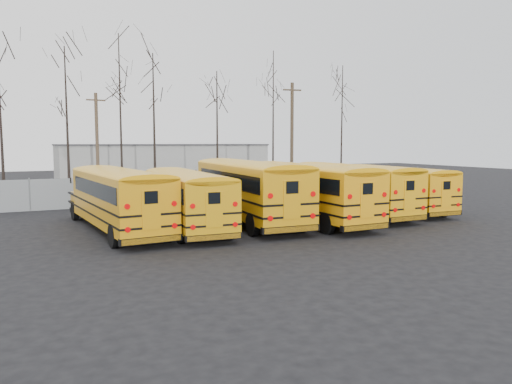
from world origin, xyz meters
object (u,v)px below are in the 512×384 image
bus_b (186,195)px  bus_e (350,185)px  utility_pole_left (97,145)px  utility_pole_right (292,136)px  bus_a (118,195)px  bus_c (247,186)px  bus_d (307,187)px  bus_f (393,185)px

bus_b → bus_e: (10.34, 0.52, 0.07)m
utility_pole_left → utility_pole_right: size_ratio=0.84×
bus_a → utility_pole_left: bearing=80.8°
bus_e → utility_pole_left: utility_pole_left is taller
bus_c → bus_d: size_ratio=1.06×
bus_b → utility_pole_left: (-1.91, 15.54, 2.37)m
bus_f → bus_e: bearing=-173.0°
bus_a → utility_pole_right: utility_pole_right is taller
utility_pole_left → utility_pole_right: bearing=-10.8°
bus_c → utility_pole_left: (-5.56, 14.92, 2.11)m
bus_b → bus_d: bus_d is taller
bus_f → utility_pole_right: bearing=89.7°
bus_a → utility_pole_right: (17.81, 14.36, 3.07)m
utility_pole_right → bus_a: bearing=-133.6°
bus_b → utility_pole_left: 15.83m
bus_b → bus_e: 10.36m
bus_b → bus_d: (6.68, -0.52, 0.15)m
bus_e → bus_f: (3.51, 0.25, -0.14)m
bus_b → bus_c: (3.65, 0.61, 0.25)m
bus_d → utility_pole_left: utility_pole_left is taller
bus_e → bus_f: bearing=3.0°
bus_c → bus_e: (6.69, -0.10, -0.18)m
bus_c → utility_pole_right: 18.35m
bus_d → utility_pole_right: utility_pole_right is taller
bus_e → utility_pole_right: utility_pole_right is taller
bus_b → bus_c: bearing=13.0°
bus_f → utility_pole_right: utility_pole_right is taller
bus_a → utility_pole_left: (1.25, 14.89, 2.28)m
bus_d → bus_a: bearing=172.4°
bus_b → utility_pole_left: size_ratio=1.34×
bus_a → bus_c: bus_c is taller
bus_c → bus_f: 10.20m
bus_a → bus_d: (9.84, -1.16, 0.06)m
bus_a → bus_b: (3.15, -0.64, -0.09)m
utility_pole_left → bus_d: bearing=-70.8°
utility_pole_right → bus_c: bearing=-119.9°
bus_d → bus_e: bearing=15.0°
bus_b → utility_pole_right: utility_pole_right is taller
utility_pole_left → bus_a: bearing=-103.8°
bus_a → bus_b: bearing=-15.9°
bus_d → bus_f: bus_d is taller
utility_pole_right → bus_b: bearing=-126.8°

